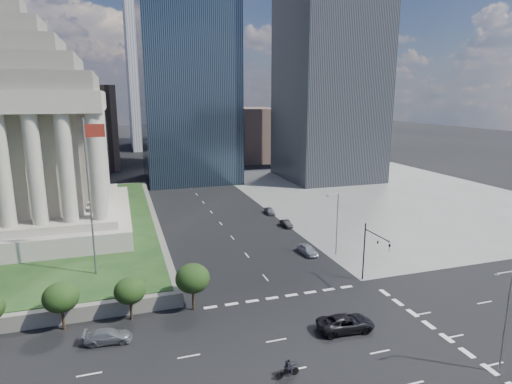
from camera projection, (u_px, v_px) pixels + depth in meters
name	position (u px, v px, depth m)	size (l,w,h in m)	color
ground	(182.00, 176.00, 133.32)	(500.00, 500.00, 0.00)	black
sidewalk_ne	(384.00, 194.00, 109.87)	(68.00, 90.00, 0.03)	slate
war_memorial	(15.00, 115.00, 70.18)	(34.00, 34.00, 39.00)	#9E9684
flagpole	(90.00, 190.00, 53.33)	(2.52, 0.24, 20.00)	slate
midrise_glass	(187.00, 76.00, 122.68)	(26.00, 26.00, 60.00)	black
highrise_ne	(332.00, 4.00, 120.93)	(26.00, 28.00, 100.00)	black
building_filler_ne	(251.00, 134.00, 168.53)	(20.00, 30.00, 20.00)	brown
building_filler_nw	(82.00, 127.00, 149.17)	(24.00, 30.00, 28.00)	brown
traffic_signal_ne	(372.00, 247.00, 55.72)	(0.30, 5.74, 8.00)	black
street_lamp_south	(505.00, 315.00, 37.58)	(2.13, 0.22, 10.00)	slate
street_lamp_north	(336.00, 220.00, 66.38)	(2.13, 0.22, 10.00)	slate
pickup_truck	(346.00, 323.00, 45.58)	(6.16, 2.84, 1.71)	black
suv_grey	(108.00, 336.00, 43.40)	(4.76, 1.94, 1.38)	#5B5E63
parked_sedan_near	(308.00, 250.00, 67.56)	(4.53, 1.82, 1.54)	#96979E
parked_sedan_mid	(286.00, 224.00, 81.89)	(3.77, 1.32, 1.24)	black
parked_sedan_far	(270.00, 211.00, 90.74)	(1.63, 4.06, 1.38)	slate
motorcycle_trail	(288.00, 368.00, 38.01)	(2.31, 0.63, 1.72)	black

